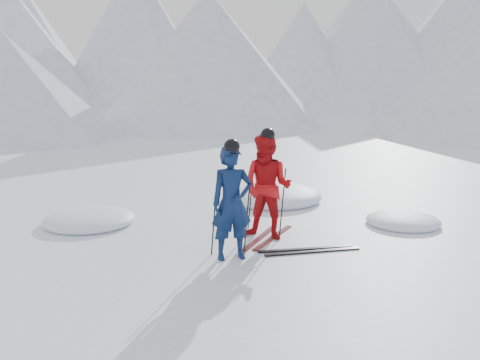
{
  "coord_description": "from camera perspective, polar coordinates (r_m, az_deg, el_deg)",
  "views": [
    {
      "loc": [
        -2.09,
        -8.64,
        2.8
      ],
      "look_at": [
        -2.04,
        0.5,
        1.1
      ],
      "focal_mm": 38.0,
      "sensor_mm": 36.0,
      "label": 1
    }
  ],
  "objects": [
    {
      "name": "pole_blue_left",
      "position": [
        8.44,
        -2.94,
        -4.42
      ],
      "size": [
        0.12,
        0.09,
        1.24
      ],
      "primitive_type": "cylinder",
      "rotation": [
        0.05,
        0.08,
        0.0
      ],
      "color": "black",
      "rests_on": "ground"
    },
    {
      "name": "ski_loose_b",
      "position": [
        8.82,
        8.16,
        -7.97
      ],
      "size": [
        1.68,
        0.47,
        0.03
      ],
      "primitive_type": "cube",
      "rotation": [
        0.0,
        0.0,
        1.8
      ],
      "color": "black",
      "rests_on": "ground"
    },
    {
      "name": "mountain_range",
      "position": [
        44.8,
        10.07,
        15.39
      ],
      "size": [
        106.15,
        62.94,
        15.53
      ],
      "color": "#B2BCD1",
      "rests_on": "ground"
    },
    {
      "name": "skier_red",
      "position": [
        9.31,
        3.08,
        -0.79
      ],
      "size": [
        1.17,
        1.06,
        1.95
      ],
      "primitive_type": "imported",
      "rotation": [
        0.0,
        0.0,
        -0.42
      ],
      "color": "red",
      "rests_on": "ground"
    },
    {
      "name": "pole_red_right",
      "position": [
        9.55,
        4.8,
        -2.52
      ],
      "size": [
        0.13,
        0.09,
        1.3
      ],
      "primitive_type": "cylinder",
      "rotation": [
        -0.05,
        0.08,
        0.0
      ],
      "color": "black",
      "rests_on": "ground"
    },
    {
      "name": "ski_worn_left",
      "position": [
        9.54,
        2.29,
        -6.45
      ],
      "size": [
        0.72,
        1.61,
        0.03
      ],
      "primitive_type": "cube",
      "rotation": [
        0.0,
        0.0,
        -0.39
      ],
      "color": "black",
      "rests_on": "ground"
    },
    {
      "name": "pole_blue_right",
      "position": [
        8.53,
        0.79,
        -4.25
      ],
      "size": [
        0.12,
        0.07,
        1.24
      ],
      "primitive_type": "cylinder",
      "rotation": [
        -0.04,
        0.08,
        0.0
      ],
      "color": "black",
      "rests_on": "ground"
    },
    {
      "name": "pole_red_left",
      "position": [
        9.61,
        1.18,
        -2.4
      ],
      "size": [
        0.13,
        0.1,
        1.3
      ],
      "primitive_type": "cylinder",
      "rotation": [
        0.06,
        0.08,
        0.0
      ],
      "color": "black",
      "rests_on": "ground"
    },
    {
      "name": "ground",
      "position": [
        9.32,
        12.74,
        -7.22
      ],
      "size": [
        160.0,
        160.0,
        0.0
      ],
      "primitive_type": "plane",
      "color": "white",
      "rests_on": "ground"
    },
    {
      "name": "ski_loose_a",
      "position": [
        8.95,
        7.38,
        -7.68
      ],
      "size": [
        1.69,
        0.41,
        0.03
      ],
      "primitive_type": "cube",
      "rotation": [
        0.0,
        0.0,
        1.76
      ],
      "color": "black",
      "rests_on": "ground"
    },
    {
      "name": "snow_lumps",
      "position": [
        11.75,
        0.72,
        -3.25
      ],
      "size": [
        8.12,
        4.31,
        0.54
      ],
      "color": "white",
      "rests_on": "ground"
    },
    {
      "name": "ski_worn_right",
      "position": [
        9.55,
        3.74,
        -6.44
      ],
      "size": [
        0.83,
        1.57,
        0.03
      ],
      "primitive_type": "cube",
      "rotation": [
        0.0,
        0.0,
        -0.46
      ],
      "color": "black",
      "rests_on": "ground"
    },
    {
      "name": "skier_blue",
      "position": [
        8.21,
        -0.92,
        -2.6
      ],
      "size": [
        0.78,
        0.63,
        1.87
      ],
      "primitive_type": "imported",
      "rotation": [
        0.0,
        0.0,
        0.3
      ],
      "color": "#0B1C45",
      "rests_on": "ground"
    }
  ]
}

